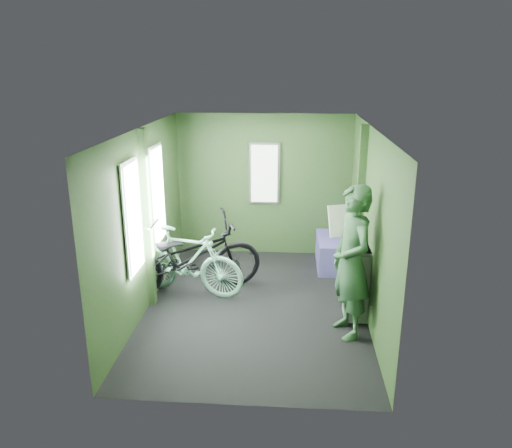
% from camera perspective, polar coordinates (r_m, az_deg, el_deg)
% --- Properties ---
extents(room, '(4.00, 4.02, 2.31)m').
position_cam_1_polar(room, '(6.14, -0.39, 2.82)').
color(room, black).
rests_on(room, ground).
extents(bicycle_black, '(2.22, 1.55, 1.16)m').
position_cam_1_polar(bicycle_black, '(7.03, -7.64, -7.84)').
color(bicycle_black, black).
rests_on(bicycle_black, ground).
extents(bicycle_mint, '(1.70, 0.92, 1.00)m').
position_cam_1_polar(bicycle_mint, '(7.02, -7.70, -7.87)').
color(bicycle_mint, '#83C9AE').
rests_on(bicycle_mint, ground).
extents(passenger, '(0.61, 0.78, 1.79)m').
position_cam_1_polar(passenger, '(5.73, 10.85, -4.31)').
color(passenger, '#2C5031').
rests_on(passenger, ground).
extents(waste_box, '(0.27, 0.38, 0.91)m').
position_cam_1_polar(waste_box, '(6.30, 11.39, -6.61)').
color(waste_box, gray).
rests_on(waste_box, ground).
extents(bench_seat, '(0.52, 0.93, 0.98)m').
position_cam_1_polar(bench_seat, '(7.85, 9.10, -2.82)').
color(bench_seat, navy).
rests_on(bench_seat, ground).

